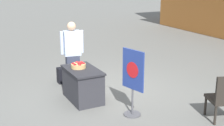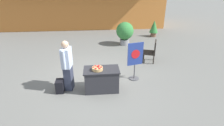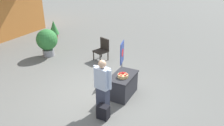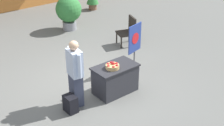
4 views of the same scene
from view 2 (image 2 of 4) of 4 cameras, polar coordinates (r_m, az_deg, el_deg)
name	(u,v)px [view 2 (image 2 of 4)]	position (r m, az deg, el deg)	size (l,w,h in m)	color
ground_plane	(95,79)	(6.59, -5.61, -5.27)	(120.00, 120.00, 0.00)	slate
display_table	(102,79)	(5.79, -3.38, -5.38)	(1.15, 0.67, 0.76)	#2D2D33
apple_basket	(97,68)	(5.54, -4.77, -1.74)	(0.34, 0.34, 0.16)	tan
person_visitor	(67,66)	(5.79, -14.37, -0.81)	(0.32, 0.60, 1.69)	#33384C
backpack	(60,86)	(6.00, -16.63, -7.23)	(0.24, 0.34, 0.42)	black
poster_board	(135,60)	(6.30, 7.54, 1.07)	(0.58, 0.36, 1.41)	#4C4C51
patio_chair	(152,51)	(8.00, 12.81, 4.00)	(0.71, 0.71, 0.99)	#28231E
potted_plant_near_right	(154,28)	(12.09, 13.54, 11.21)	(0.56, 0.56, 1.08)	brown
potted_plant_far_right	(125,32)	(10.11, 4.22, 10.13)	(0.99, 0.99, 1.31)	gray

